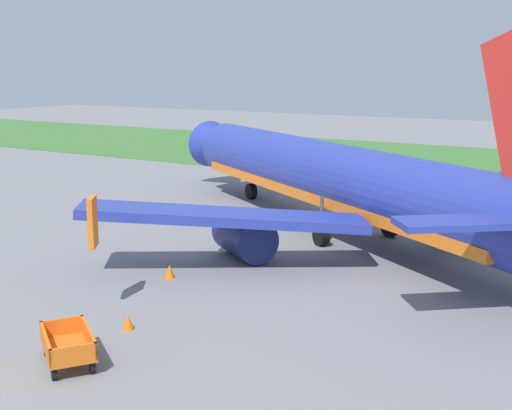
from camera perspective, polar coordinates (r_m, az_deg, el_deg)
grass_strip at (r=67.58m, az=16.78°, el=3.42°), size 220.00×28.00×0.06m
airplane at (r=36.81m, az=7.38°, el=2.08°), size 33.58×28.13×11.34m
baggage_cart_second_in_row at (r=22.10m, az=-15.72°, el=-11.44°), size 3.34×2.63×1.07m
traffic_cone_near_plane at (r=29.85m, az=-7.37°, el=-5.61°), size 0.46×0.46×0.60m
traffic_cone_mid_apron at (r=24.43m, az=-10.83°, el=-9.76°), size 0.42×0.42×0.55m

